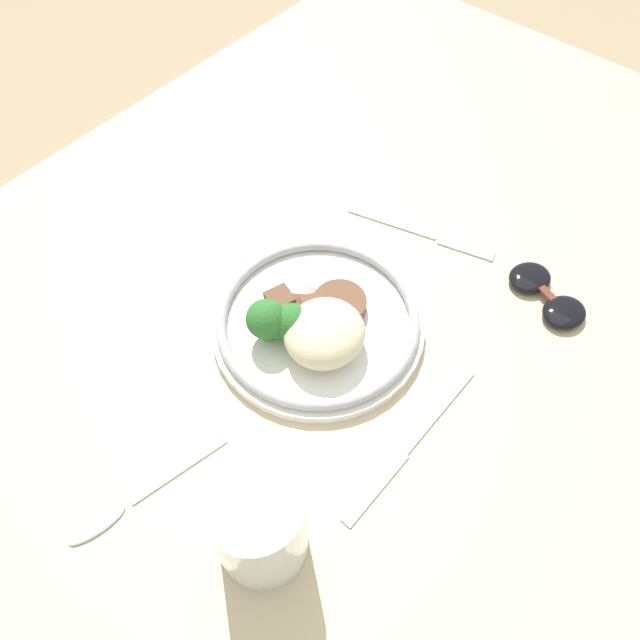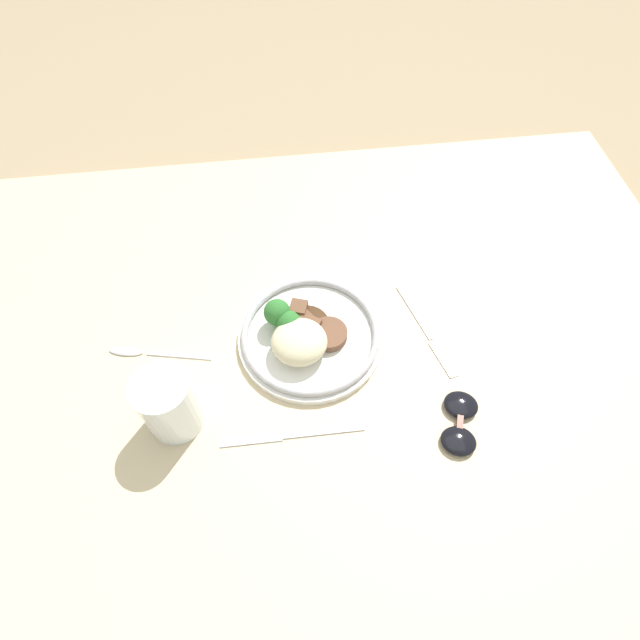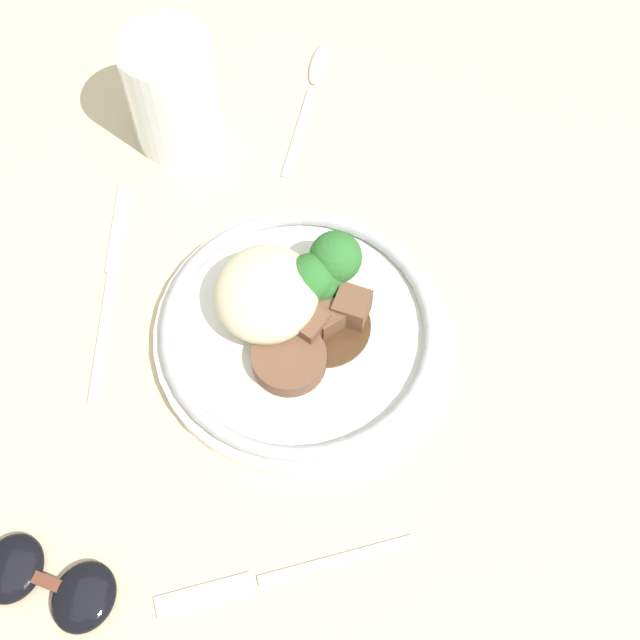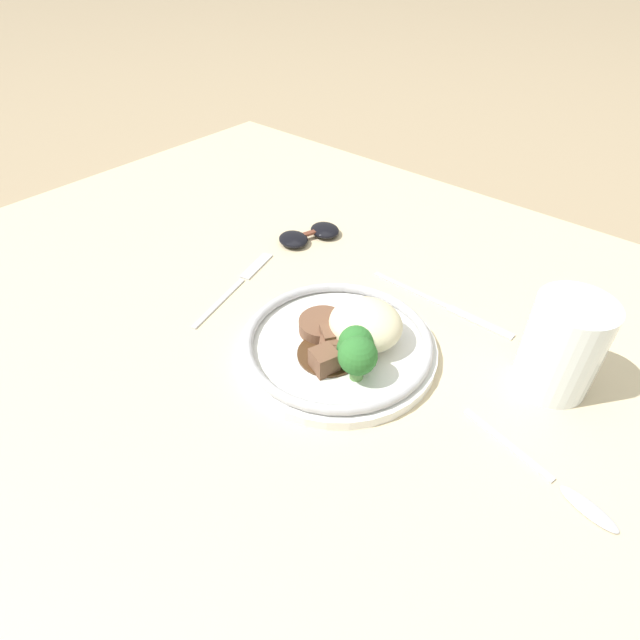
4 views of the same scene
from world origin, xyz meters
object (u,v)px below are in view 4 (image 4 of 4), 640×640
at_px(plate, 344,341).
at_px(knife, 444,306).
at_px(juice_glass, 561,349).
at_px(spoon, 566,491).
at_px(fork, 242,281).
at_px(sunglasses, 309,235).

height_order(plate, knife, plate).
xyz_separation_m(juice_glass, spoon, (0.07, -0.12, -0.05)).
distance_m(fork, spoon, 0.48).
relative_size(fork, sunglasses, 1.65).
height_order(juice_glass, knife, juice_glass).
relative_size(fork, spoon, 1.12).
relative_size(juice_glass, sunglasses, 0.99).
bearing_deg(juice_glass, spoon, -61.95).
bearing_deg(plate, juice_glass, 28.95).
xyz_separation_m(plate, fork, (-0.20, 0.02, -0.02)).
xyz_separation_m(plate, knife, (0.05, 0.16, -0.02)).
relative_size(plate, knife, 1.11).
height_order(juice_glass, fork, juice_glass).
relative_size(fork, knife, 0.89).
height_order(plate, spoon, plate).
bearing_deg(spoon, knife, 155.16).
distance_m(juice_glass, fork, 0.42).
distance_m(knife, spoon, 0.28).
relative_size(plate, juice_glass, 2.11).
bearing_deg(sunglasses, plate, -20.23).
bearing_deg(spoon, plate, -169.84).
relative_size(juice_glass, spoon, 0.67).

